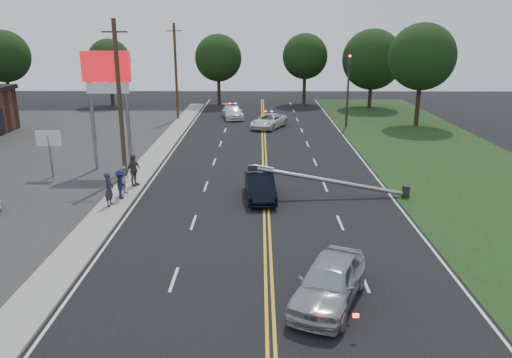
{
  "coord_description": "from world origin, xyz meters",
  "views": [
    {
      "loc": [
        -0.37,
        -19.44,
        9.34
      ],
      "look_at": [
        -0.56,
        5.98,
        1.7
      ],
      "focal_mm": 35.0,
      "sensor_mm": 36.0,
      "label": 1
    }
  ],
  "objects_px": {
    "bystander_d": "(134,170)",
    "utility_pole_mid": "(120,100)",
    "bystander_c": "(121,184)",
    "fallen_streetlight": "(339,182)",
    "waiting_sedan": "(329,282)",
    "small_sign": "(49,142)",
    "crashed_sedan": "(260,186)",
    "pylon_sign": "(107,82)",
    "traffic_signal": "(348,84)",
    "bystander_b": "(125,180)",
    "emergency_a": "(269,121)",
    "emergency_b": "(233,112)",
    "bystander_a": "(109,189)",
    "utility_pole_far": "(176,72)"
  },
  "relations": [
    {
      "from": "traffic_signal",
      "to": "emergency_a",
      "type": "distance_m",
      "value": 8.56
    },
    {
      "from": "traffic_signal",
      "to": "bystander_c",
      "type": "xyz_separation_m",
      "value": [
        -16.5,
        -22.66,
        -3.25
      ]
    },
    {
      "from": "waiting_sedan",
      "to": "bystander_b",
      "type": "relative_size",
      "value": 2.91
    },
    {
      "from": "crashed_sedan",
      "to": "bystander_a",
      "type": "distance_m",
      "value": 8.34
    },
    {
      "from": "waiting_sedan",
      "to": "small_sign",
      "type": "bearing_deg",
      "value": 158.66
    },
    {
      "from": "fallen_streetlight",
      "to": "utility_pole_mid",
      "type": "xyz_separation_m",
      "value": [
        -13.39,
        4.0,
        4.17
      ]
    },
    {
      "from": "utility_pole_far",
      "to": "crashed_sedan",
      "type": "bearing_deg",
      "value": -71.33
    },
    {
      "from": "emergency_b",
      "to": "emergency_a",
      "type": "bearing_deg",
      "value": -65.27
    },
    {
      "from": "emergency_b",
      "to": "bystander_a",
      "type": "distance_m",
      "value": 29.02
    },
    {
      "from": "utility_pole_mid",
      "to": "crashed_sedan",
      "type": "bearing_deg",
      "value": -25.54
    },
    {
      "from": "fallen_streetlight",
      "to": "bystander_b",
      "type": "relative_size",
      "value": 5.68
    },
    {
      "from": "emergency_a",
      "to": "bystander_d",
      "type": "xyz_separation_m",
      "value": [
        -8.6,
        -19.44,
        0.42
      ]
    },
    {
      "from": "bystander_d",
      "to": "bystander_a",
      "type": "bearing_deg",
      "value": -161.84
    },
    {
      "from": "bystander_d",
      "to": "waiting_sedan",
      "type": "bearing_deg",
      "value": -117.93
    },
    {
      "from": "small_sign",
      "to": "bystander_b",
      "type": "xyz_separation_m",
      "value": [
        5.8,
        -3.79,
        -1.39
      ]
    },
    {
      "from": "bystander_c",
      "to": "fallen_streetlight",
      "type": "bearing_deg",
      "value": -92.11
    },
    {
      "from": "small_sign",
      "to": "traffic_signal",
      "type": "relative_size",
      "value": 0.44
    },
    {
      "from": "pylon_sign",
      "to": "bystander_b",
      "type": "relative_size",
      "value": 4.85
    },
    {
      "from": "emergency_a",
      "to": "bystander_a",
      "type": "xyz_separation_m",
      "value": [
        -9.04,
        -23.1,
        0.37
      ]
    },
    {
      "from": "bystander_b",
      "to": "bystander_d",
      "type": "bearing_deg",
      "value": 13.76
    },
    {
      "from": "crashed_sedan",
      "to": "utility_pole_mid",
      "type": "bearing_deg",
      "value": 149.63
    },
    {
      "from": "fallen_streetlight",
      "to": "emergency_a",
      "type": "xyz_separation_m",
      "value": [
        -3.66,
        21.23,
        -0.23
      ]
    },
    {
      "from": "emergency_b",
      "to": "bystander_a",
      "type": "height_order",
      "value": "bystander_a"
    },
    {
      "from": "crashed_sedan",
      "to": "bystander_d",
      "type": "xyz_separation_m",
      "value": [
        -7.74,
        2.03,
        0.37
      ]
    },
    {
      "from": "bystander_c",
      "to": "waiting_sedan",
      "type": "bearing_deg",
      "value": -142.07
    },
    {
      "from": "bystander_d",
      "to": "utility_pole_mid",
      "type": "bearing_deg",
      "value": 52.14
    },
    {
      "from": "waiting_sedan",
      "to": "bystander_b",
      "type": "height_order",
      "value": "bystander_b"
    },
    {
      "from": "waiting_sedan",
      "to": "bystander_c",
      "type": "bearing_deg",
      "value": 155.99
    },
    {
      "from": "pylon_sign",
      "to": "crashed_sedan",
      "type": "distance_m",
      "value": 13.04
    },
    {
      "from": "bystander_a",
      "to": "bystander_d",
      "type": "bearing_deg",
      "value": -0.3
    },
    {
      "from": "traffic_signal",
      "to": "fallen_streetlight",
      "type": "bearing_deg",
      "value": -100.59
    },
    {
      "from": "waiting_sedan",
      "to": "utility_pole_mid",
      "type": "bearing_deg",
      "value": 148.68
    },
    {
      "from": "small_sign",
      "to": "bystander_d",
      "type": "xyz_separation_m",
      "value": [
        5.93,
        -2.21,
        -1.23
      ]
    },
    {
      "from": "utility_pole_mid",
      "to": "pylon_sign",
      "type": "bearing_deg",
      "value": 123.02
    },
    {
      "from": "fallen_streetlight",
      "to": "utility_pole_far",
      "type": "relative_size",
      "value": 0.94
    },
    {
      "from": "small_sign",
      "to": "bystander_d",
      "type": "relative_size",
      "value": 1.57
    },
    {
      "from": "fallen_streetlight",
      "to": "bystander_d",
      "type": "height_order",
      "value": "bystander_d"
    },
    {
      "from": "crashed_sedan",
      "to": "pylon_sign",
      "type": "bearing_deg",
      "value": 143.65
    },
    {
      "from": "emergency_b",
      "to": "bystander_c",
      "type": "bearing_deg",
      "value": -110.6
    },
    {
      "from": "crashed_sedan",
      "to": "waiting_sedan",
      "type": "height_order",
      "value": "waiting_sedan"
    },
    {
      "from": "small_sign",
      "to": "bystander_b",
      "type": "relative_size",
      "value": 1.88
    },
    {
      "from": "traffic_signal",
      "to": "bystander_a",
      "type": "bearing_deg",
      "value": -125.16
    },
    {
      "from": "utility_pole_far",
      "to": "bystander_c",
      "type": "distance_m",
      "value": 27.0
    },
    {
      "from": "utility_pole_mid",
      "to": "emergency_a",
      "type": "bearing_deg",
      "value": 60.55
    },
    {
      "from": "fallen_streetlight",
      "to": "pylon_sign",
      "type": "bearing_deg",
      "value": 157.78
    },
    {
      "from": "fallen_streetlight",
      "to": "emergency_a",
      "type": "distance_m",
      "value": 21.55
    },
    {
      "from": "utility_pole_far",
      "to": "bystander_c",
      "type": "height_order",
      "value": "utility_pole_far"
    },
    {
      "from": "utility_pole_mid",
      "to": "bystander_d",
      "type": "height_order",
      "value": "utility_pole_mid"
    },
    {
      "from": "utility_pole_mid",
      "to": "emergency_b",
      "type": "bearing_deg",
      "value": 75.45
    },
    {
      "from": "bystander_c",
      "to": "traffic_signal",
      "type": "bearing_deg",
      "value": -41.25
    }
  ]
}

